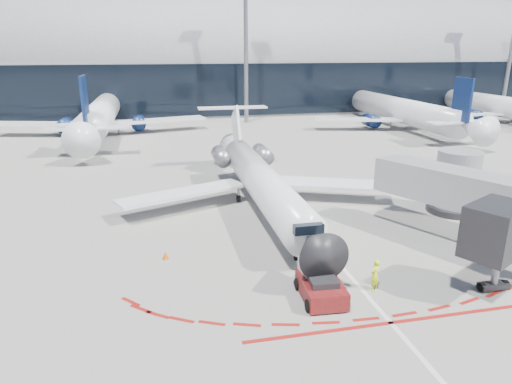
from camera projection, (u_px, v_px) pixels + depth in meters
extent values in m
plane|color=gray|center=(310.00, 230.00, 31.75)|extent=(260.00, 260.00, 0.00)
cube|color=silver|center=(301.00, 220.00, 33.61)|extent=(0.25, 40.00, 0.01)
cube|color=maroon|center=(391.00, 323.00, 21.04)|extent=(14.00, 0.25, 0.01)
cube|color=#9A9DA0|center=(205.00, 85.00, 90.76)|extent=(150.00, 24.00, 10.00)
cylinder|color=#9A9DA0|center=(204.00, 59.00, 89.24)|extent=(150.00, 24.00, 24.00)
cube|color=black|center=(213.00, 90.00, 79.54)|extent=(150.00, 0.20, 9.00)
cube|color=#909498|center=(473.00, 192.00, 28.31)|extent=(8.22, 12.61, 2.30)
cube|color=black|center=(496.00, 230.00, 22.34)|extent=(3.86, 3.44, 2.60)
cylinder|color=gray|center=(496.00, 269.00, 23.61)|extent=(0.36, 0.36, 2.40)
cube|color=black|center=(493.00, 286.00, 23.90)|extent=(1.60, 0.60, 0.30)
cylinder|color=#909498|center=(457.00, 182.00, 34.64)|extent=(3.20, 3.20, 4.80)
cylinder|color=black|center=(453.00, 208.00, 35.29)|extent=(4.00, 4.00, 0.50)
cylinder|color=gray|center=(246.00, 45.00, 73.68)|extent=(0.70, 0.70, 25.00)
cylinder|color=gray|center=(512.00, 46.00, 83.90)|extent=(0.70, 0.70, 25.00)
cylinder|color=white|center=(262.00, 183.00, 34.85)|extent=(2.61, 21.28, 2.61)
cone|color=black|center=(315.00, 246.00, 23.69)|extent=(2.61, 2.71, 2.61)
cone|color=white|center=(235.00, 149.00, 46.38)|extent=(2.61, 3.48, 2.61)
cube|color=black|center=(306.00, 226.00, 24.97)|extent=(1.64, 1.35, 0.53)
cube|color=white|center=(183.00, 193.00, 35.24)|extent=(10.36, 6.14, 0.30)
cube|color=white|center=(329.00, 184.00, 37.69)|extent=(10.36, 6.14, 0.30)
cube|color=white|center=(236.00, 128.00, 44.78)|extent=(0.24, 4.54, 4.62)
cube|color=white|center=(232.00, 108.00, 46.14)|extent=(6.96, 1.55, 0.15)
cylinder|color=slate|center=(221.00, 156.00, 42.30)|extent=(1.45, 3.29, 1.45)
cylinder|color=slate|center=(262.00, 154.00, 43.11)|extent=(1.45, 3.29, 1.45)
cylinder|color=black|center=(296.00, 256.00, 27.17)|extent=(0.21, 0.54, 0.54)
cylinder|color=black|center=(238.00, 199.00, 37.40)|extent=(0.29, 0.62, 0.62)
cylinder|color=black|center=(273.00, 196.00, 37.99)|extent=(0.29, 0.62, 0.62)
cylinder|color=gray|center=(296.00, 252.00, 27.09)|extent=(0.17, 0.17, 1.06)
cube|color=#570C14|center=(321.00, 289.00, 22.94)|extent=(2.13, 3.22, 0.87)
cube|color=black|center=(323.00, 282.00, 22.49)|extent=(1.43, 1.25, 0.34)
cylinder|color=gray|center=(310.00, 273.00, 25.01)|extent=(0.25, 2.53, 0.10)
cylinder|color=black|center=(309.00, 306.00, 21.86)|extent=(0.31, 0.64, 0.62)
cylinder|color=black|center=(346.00, 303.00, 22.14)|extent=(0.31, 0.64, 0.62)
cylinder|color=black|center=(298.00, 284.00, 23.88)|extent=(0.31, 0.64, 0.62)
cylinder|color=black|center=(332.00, 281.00, 24.15)|extent=(0.31, 0.64, 0.62)
imported|color=#E4FF1A|center=(375.00, 275.00, 23.67)|extent=(0.76, 0.70, 1.74)
cube|color=black|center=(315.00, 286.00, 23.93)|extent=(1.96, 1.71, 0.20)
cube|color=silver|center=(316.00, 272.00, 23.68)|extent=(1.58, 1.49, 1.47)
cylinder|color=black|center=(307.00, 295.00, 23.20)|extent=(0.11, 0.19, 0.18)
cylinder|color=black|center=(333.00, 291.00, 23.61)|extent=(0.11, 0.19, 0.18)
cylinder|color=black|center=(298.00, 284.00, 24.28)|extent=(0.11, 0.19, 0.18)
cylinder|color=black|center=(323.00, 280.00, 24.70)|extent=(0.11, 0.19, 0.18)
cone|color=#E25B04|center=(165.00, 255.00, 27.31)|extent=(0.37, 0.37, 0.51)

